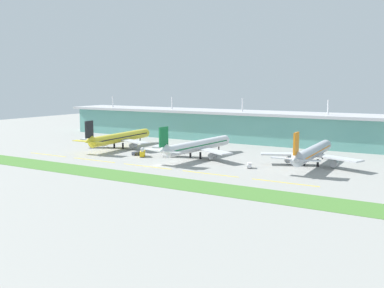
{
  "coord_description": "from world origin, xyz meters",
  "views": [
    {
      "loc": [
        121.34,
        -172.47,
        39.51
      ],
      "look_at": [
        1.3,
        30.24,
        7.0
      ],
      "focal_mm": 41.48,
      "sensor_mm": 36.0,
      "label": 1
    }
  ],
  "objects_px": {
    "airliner_middle": "(197,146)",
    "fuel_truck": "(142,153)",
    "airliner_near": "(120,138)",
    "baggage_cart": "(249,165)",
    "pushback_tug": "(136,153)",
    "airliner_far": "(312,153)"
  },
  "relations": [
    {
      "from": "airliner_middle",
      "to": "fuel_truck",
      "type": "distance_m",
      "value": 30.03
    },
    {
      "from": "airliner_near",
      "to": "fuel_truck",
      "type": "relative_size",
      "value": 8.85
    },
    {
      "from": "airliner_near",
      "to": "baggage_cart",
      "type": "xyz_separation_m",
      "value": [
        93.56,
        -18.83,
        -5.19
      ]
    },
    {
      "from": "baggage_cart",
      "to": "pushback_tug",
      "type": "bearing_deg",
      "value": 177.88
    },
    {
      "from": "fuel_truck",
      "to": "baggage_cart",
      "type": "distance_m",
      "value": 62.77
    },
    {
      "from": "airliner_middle",
      "to": "airliner_far",
      "type": "distance_m",
      "value": 59.38
    },
    {
      "from": "fuel_truck",
      "to": "baggage_cart",
      "type": "height_order",
      "value": "fuel_truck"
    },
    {
      "from": "airliner_middle",
      "to": "baggage_cart",
      "type": "bearing_deg",
      "value": -18.63
    },
    {
      "from": "fuel_truck",
      "to": "airliner_middle",
      "type": "bearing_deg",
      "value": 22.35
    },
    {
      "from": "fuel_truck",
      "to": "airliner_far",
      "type": "bearing_deg",
      "value": 13.14
    },
    {
      "from": "airliner_middle",
      "to": "pushback_tug",
      "type": "distance_m",
      "value": 35.08
    },
    {
      "from": "fuel_truck",
      "to": "pushback_tug",
      "type": "bearing_deg",
      "value": 161.58
    },
    {
      "from": "airliner_near",
      "to": "airliner_far",
      "type": "distance_m",
      "value": 117.03
    },
    {
      "from": "fuel_truck",
      "to": "pushback_tug",
      "type": "distance_m",
      "value": 6.31
    },
    {
      "from": "pushback_tug",
      "to": "baggage_cart",
      "type": "height_order",
      "value": "baggage_cart"
    },
    {
      "from": "airliner_near",
      "to": "fuel_truck",
      "type": "height_order",
      "value": "airliner_near"
    },
    {
      "from": "airliner_far",
      "to": "baggage_cart",
      "type": "bearing_deg",
      "value": -138.56
    },
    {
      "from": "pushback_tug",
      "to": "baggage_cart",
      "type": "relative_size",
      "value": 1.17
    },
    {
      "from": "airliner_near",
      "to": "pushback_tug",
      "type": "relative_size",
      "value": 13.95
    },
    {
      "from": "airliner_middle",
      "to": "pushback_tug",
      "type": "xyz_separation_m",
      "value": [
        -33.39,
        -9.35,
        -5.35
      ]
    },
    {
      "from": "baggage_cart",
      "to": "airliner_near",
      "type": "bearing_deg",
      "value": 168.62
    },
    {
      "from": "airliner_near",
      "to": "airliner_middle",
      "type": "relative_size",
      "value": 1.0
    }
  ]
}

